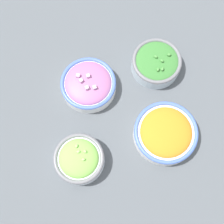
# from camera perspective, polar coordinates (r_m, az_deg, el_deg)

# --- Properties ---
(ground_plane) EXTENTS (3.00, 3.00, 0.00)m
(ground_plane) POSITION_cam_1_polar(r_m,az_deg,el_deg) (0.96, 0.00, -0.50)
(ground_plane) COLOR #4C5156
(bowl_lettuce) EXTENTS (0.14, 0.14, 0.08)m
(bowl_lettuce) POSITION_cam_1_polar(r_m,az_deg,el_deg) (0.90, -6.01, -8.54)
(bowl_lettuce) COLOR silver
(bowl_lettuce) RESTS_ON ground_plane
(bowl_red_onion) EXTENTS (0.17, 0.17, 0.07)m
(bowl_red_onion) POSITION_cam_1_polar(r_m,az_deg,el_deg) (0.96, -4.33, 5.05)
(bowl_red_onion) COLOR white
(bowl_red_onion) RESTS_ON ground_plane
(bowl_carrots) EXTENTS (0.19, 0.19, 0.06)m
(bowl_carrots) POSITION_cam_1_polar(r_m,az_deg,el_deg) (0.93, 9.77, -3.78)
(bowl_carrots) COLOR white
(bowl_carrots) RESTS_ON ground_plane
(bowl_broccoli) EXTENTS (0.15, 0.15, 0.07)m
(bowl_broccoli) POSITION_cam_1_polar(r_m,az_deg,el_deg) (1.00, 8.11, 8.86)
(bowl_broccoli) COLOR #B2C1CC
(bowl_broccoli) RESTS_ON ground_plane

